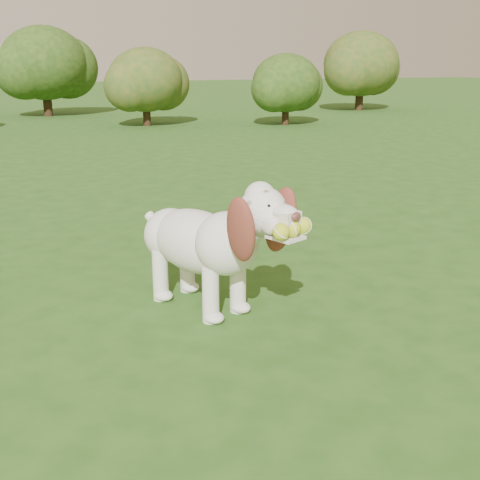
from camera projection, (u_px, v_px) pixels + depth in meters
name	position (u px, v px, depth m)	size (l,w,h in m)	color
ground	(138.00, 309.00, 3.01)	(80.00, 80.00, 0.00)	#234914
dog	(209.00, 239.00, 2.90)	(0.60, 1.05, 0.70)	white
shrub_d	(286.00, 83.00, 11.81)	(1.33, 1.33, 1.38)	#382314
shrub_c	(145.00, 80.00, 11.61)	(1.44, 1.44, 1.49)	#382314
shrub_i	(44.00, 63.00, 13.71)	(1.95, 1.95, 2.02)	#382314
shrub_h	(361.00, 64.00, 15.47)	(1.92, 1.92, 1.99)	#382314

